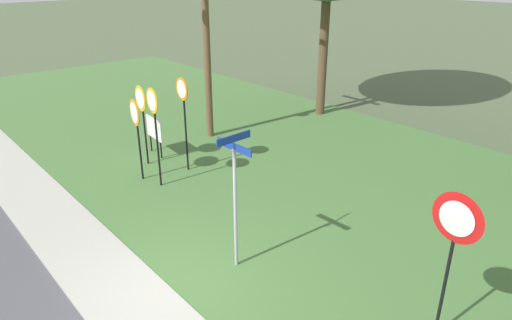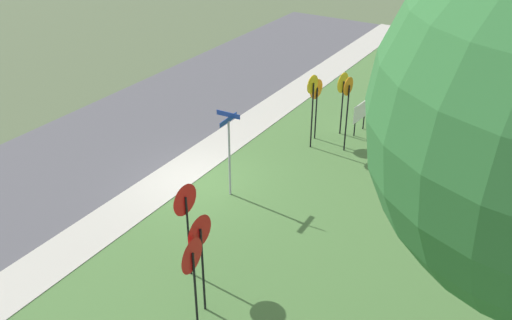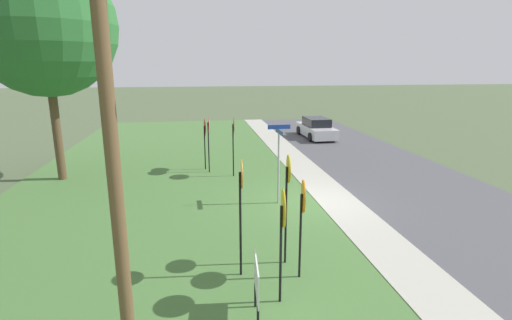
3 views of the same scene
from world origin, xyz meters
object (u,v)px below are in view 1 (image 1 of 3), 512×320
at_px(stop_sign_near_left, 183,105).
at_px(utility_pole, 200,3).
at_px(notice_board, 155,130).
at_px(stop_sign_near_right, 136,122).
at_px(stop_sign_far_center, 154,116).
at_px(street_name_post, 235,191).
at_px(yield_sign_near_left, 454,233).
at_px(stop_sign_far_left, 142,108).

height_order(stop_sign_near_left, utility_pole, utility_pole).
bearing_deg(stop_sign_near_left, notice_board, -171.76).
height_order(stop_sign_near_right, notice_board, stop_sign_near_right).
height_order(stop_sign_far_center, notice_board, stop_sign_far_center).
height_order(stop_sign_far_center, street_name_post, street_name_post).
xyz_separation_m(stop_sign_near_left, notice_board, (-1.70, -0.09, -1.22)).
relative_size(stop_sign_near_right, yield_sign_near_left, 0.89).
bearing_deg(stop_sign_near_right, street_name_post, 3.58).
distance_m(stop_sign_near_left, street_name_post, 5.10).
distance_m(stop_sign_near_right, utility_pole, 4.83).
bearing_deg(notice_board, utility_pole, 102.48).
distance_m(yield_sign_near_left, utility_pole, 11.15).
xyz_separation_m(stop_sign_near_right, street_name_post, (5.05, -0.52, -0.03)).
bearing_deg(stop_sign_near_left, stop_sign_far_center, -65.90).
xyz_separation_m(stop_sign_near_right, notice_board, (-1.39, 1.28, -0.92)).
distance_m(stop_sign_far_center, yield_sign_near_left, 8.10).
height_order(stop_sign_near_right, street_name_post, street_name_post).
xyz_separation_m(street_name_post, utility_pole, (-6.73, 4.03, 2.89)).
xyz_separation_m(stop_sign_near_left, yield_sign_near_left, (8.49, -0.64, -0.01)).
xyz_separation_m(stop_sign_near_left, stop_sign_far_left, (-1.21, -0.71, -0.22)).
distance_m(street_name_post, notice_board, 6.74).
relative_size(stop_sign_far_left, yield_sign_near_left, 0.93).
relative_size(stop_sign_near_left, stop_sign_near_right, 1.18).
bearing_deg(stop_sign_near_right, utility_pole, 125.04).
distance_m(stop_sign_near_right, stop_sign_far_center, 0.80).
height_order(stop_sign_far_left, yield_sign_near_left, yield_sign_near_left).
bearing_deg(stop_sign_far_left, yield_sign_near_left, 6.83).
bearing_deg(utility_pole, yield_sign_near_left, -14.86).
bearing_deg(stop_sign_far_center, street_name_post, -3.15).
bearing_deg(stop_sign_near_left, yield_sign_near_left, 0.80).
bearing_deg(street_name_post, stop_sign_far_center, 168.45).
height_order(yield_sign_near_left, utility_pole, utility_pole).
height_order(stop_sign_near_left, stop_sign_far_left, stop_sign_near_left).
bearing_deg(yield_sign_near_left, street_name_post, -158.18).
height_order(stop_sign_near_left, stop_sign_far_center, stop_sign_near_left).
bearing_deg(yield_sign_near_left, stop_sign_far_center, -172.69).
bearing_deg(stop_sign_far_left, notice_board, 135.06).
bearing_deg(utility_pole, stop_sign_near_right, -64.41).
bearing_deg(stop_sign_far_left, utility_pole, 111.90).
height_order(stop_sign_far_center, yield_sign_near_left, stop_sign_far_center).
height_order(stop_sign_near_left, stop_sign_near_right, stop_sign_near_left).
relative_size(yield_sign_near_left, notice_board, 2.17).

